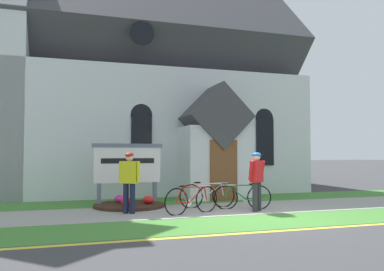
% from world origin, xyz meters
% --- Properties ---
extents(ground, '(140.00, 140.00, 0.00)m').
position_xyz_m(ground, '(0.00, 4.00, 0.00)').
color(ground, '#3D3D3F').
extents(sidewalk_slab, '(32.00, 2.54, 0.01)m').
position_xyz_m(sidewalk_slab, '(-2.09, 1.80, 0.01)').
color(sidewalk_slab, '#99968E').
rests_on(sidewalk_slab, ground).
extents(grass_verge, '(32.00, 1.98, 0.01)m').
position_xyz_m(grass_verge, '(-2.09, -0.46, 0.00)').
color(grass_verge, '#427F33').
rests_on(grass_verge, ground).
extents(church_lawn, '(24.00, 2.18, 0.01)m').
position_xyz_m(church_lawn, '(-2.09, 4.16, 0.00)').
color(church_lawn, '#427F33').
rests_on(church_lawn, ground).
extents(curb_paint_stripe, '(28.00, 0.16, 0.01)m').
position_xyz_m(curb_paint_stripe, '(-2.09, -1.60, 0.00)').
color(curb_paint_stripe, yellow).
rests_on(curb_paint_stripe, ground).
extents(church_building, '(14.85, 11.19, 12.74)m').
position_xyz_m(church_building, '(-2.56, 9.62, 4.69)').
color(church_building, silver).
rests_on(church_building, ground).
extents(church_sign, '(2.21, 0.22, 1.94)m').
position_xyz_m(church_sign, '(-2.84, 3.38, 1.27)').
color(church_sign, slate).
rests_on(church_sign, ground).
extents(flower_bed, '(2.14, 2.14, 0.34)m').
position_xyz_m(flower_bed, '(-2.83, 3.00, 0.08)').
color(flower_bed, '#382319').
rests_on(flower_bed, ground).
extents(bicycle_silver, '(1.67, 0.59, 0.80)m').
position_xyz_m(bicycle_silver, '(-1.43, 1.19, 0.38)').
color(bicycle_silver, black).
rests_on(bicycle_silver, ground).
extents(bicycle_blue, '(1.76, 0.08, 0.80)m').
position_xyz_m(bicycle_blue, '(-0.61, 2.22, 0.38)').
color(bicycle_blue, black).
rests_on(bicycle_blue, ground).
extents(bicycle_green, '(1.65, 0.48, 0.78)m').
position_xyz_m(bicycle_green, '(0.27, 1.60, 0.37)').
color(bicycle_green, black).
rests_on(bicycle_green, ground).
extents(cyclist_in_white_jersey, '(0.59, 0.49, 1.66)m').
position_xyz_m(cyclist_in_white_jersey, '(0.45, 1.04, 0.97)').
color(cyclist_in_white_jersey, '#2D2D33').
rests_on(cyclist_in_white_jersey, ground).
extents(cyclist_in_red_jersey, '(0.52, 0.50, 1.66)m').
position_xyz_m(cyclist_in_red_jersey, '(-3.04, 1.70, 0.97)').
color(cyclist_in_red_jersey, '#191E38').
rests_on(cyclist_in_red_jersey, ground).
extents(roadside_conifer, '(2.90, 2.90, 6.82)m').
position_xyz_m(roadside_conifer, '(6.05, 10.47, 4.26)').
color(roadside_conifer, '#3D2D1E').
rests_on(roadside_conifer, ground).
extents(distant_hill, '(100.07, 44.75, 27.96)m').
position_xyz_m(distant_hill, '(-8.93, 80.17, 0.00)').
color(distant_hill, '#847A5B').
rests_on(distant_hill, ground).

